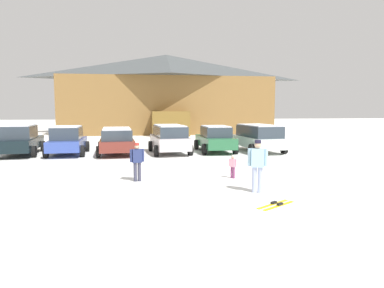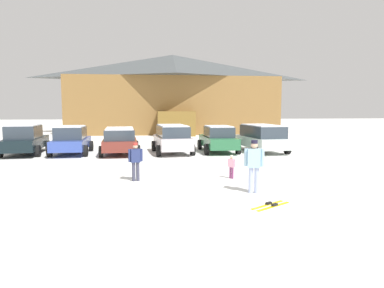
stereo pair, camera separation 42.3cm
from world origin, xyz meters
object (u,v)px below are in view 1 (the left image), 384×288
(ski_lodge, at_px, (167,93))
(parked_maroon_van, at_px, (117,140))
(skier_child_in_pink_snowsuit, at_px, (233,165))
(parked_green_coupe, at_px, (215,139))
(parked_black_sedan, at_px, (20,140))
(parked_blue_hatchback, at_px, (67,140))
(pair_of_skis, at_px, (276,205))
(skier_adult_in_blue_parka, at_px, (258,163))
(parked_silver_wagon, at_px, (169,138))
(parked_white_suv, at_px, (258,137))
(skier_teen_in_navy_coat, at_px, (137,160))

(ski_lodge, xyz_separation_m, parked_maroon_van, (-4.13, -18.46, -3.52))
(ski_lodge, distance_m, skier_child_in_pink_snowsuit, 26.46)
(ski_lodge, relative_size, parked_green_coupe, 5.30)
(parked_black_sedan, distance_m, parked_blue_hatchback, 2.69)
(ski_lodge, xyz_separation_m, pair_of_skis, (1.00, -29.91, -4.34))
(parked_black_sedan, xyz_separation_m, pair_of_skis, (10.61, -11.96, -0.84))
(ski_lodge, relative_size, parked_maroon_van, 5.09)
(pair_of_skis, bearing_deg, parked_maroon_van, 114.14)
(ski_lodge, bearing_deg, skier_adult_in_blue_parka, -88.09)
(parked_silver_wagon, relative_size, parked_green_coupe, 1.01)
(parked_white_suv, xyz_separation_m, pair_of_skis, (-3.43, -11.47, -0.88))
(ski_lodge, relative_size, skier_child_in_pink_snowsuit, 25.16)
(skier_teen_in_navy_coat, bearing_deg, parked_silver_wagon, 77.23)
(parked_silver_wagon, bearing_deg, skier_teen_in_navy_coat, -102.77)
(parked_silver_wagon, bearing_deg, ski_lodge, 86.68)
(parked_blue_hatchback, bearing_deg, skier_teen_in_navy_coat, -62.68)
(parked_black_sedan, relative_size, parked_silver_wagon, 1.12)
(parked_maroon_van, bearing_deg, pair_of_skis, -65.86)
(ski_lodge, height_order, skier_child_in_pink_snowsuit, ski_lodge)
(parked_green_coupe, bearing_deg, parked_silver_wagon, -173.09)
(skier_adult_in_blue_parka, bearing_deg, pair_of_skis, -88.04)
(parked_maroon_van, height_order, skier_teen_in_navy_coat, parked_maroon_van)
(ski_lodge, bearing_deg, parked_blue_hatchback, -110.81)
(parked_green_coupe, bearing_deg, skier_adult_in_blue_parka, -94.52)
(skier_teen_in_navy_coat, bearing_deg, skier_child_in_pink_snowsuit, 0.79)
(parked_blue_hatchback, bearing_deg, parked_maroon_van, -4.30)
(parked_silver_wagon, distance_m, pair_of_skis, 11.63)
(skier_child_in_pink_snowsuit, bearing_deg, pair_of_skis, -86.41)
(parked_white_suv, height_order, skier_teen_in_navy_coat, parked_white_suv)
(parked_silver_wagon, xyz_separation_m, skier_child_in_pink_snowsuit, (1.84, -7.67, -0.40))
(parked_maroon_van, distance_m, parked_green_coupe, 5.90)
(ski_lodge, distance_m, parked_black_sedan, 20.66)
(parked_white_suv, height_order, pair_of_skis, parked_white_suv)
(parked_blue_hatchback, relative_size, skier_teen_in_navy_coat, 2.93)
(parked_maroon_van, bearing_deg, parked_blue_hatchback, 175.70)
(skier_child_in_pink_snowsuit, bearing_deg, parked_green_coupe, 82.89)
(parked_blue_hatchback, bearing_deg, parked_black_sedan, 173.55)
(parked_black_sedan, relative_size, parked_maroon_van, 1.08)
(parked_black_sedan, distance_m, parked_maroon_van, 5.50)
(parked_silver_wagon, xyz_separation_m, pair_of_skis, (2.07, -11.41, -0.89))
(skier_child_in_pink_snowsuit, height_order, skier_adult_in_blue_parka, skier_adult_in_blue_parka)
(parked_black_sedan, height_order, parked_silver_wagon, parked_black_sedan)
(ski_lodge, xyz_separation_m, skier_child_in_pink_snowsuit, (0.76, -26.16, -3.86))
(parked_blue_hatchback, xyz_separation_m, pair_of_skis, (7.93, -11.66, -0.81))
(parked_green_coupe, distance_m, skier_teen_in_navy_coat, 9.27)
(ski_lodge, bearing_deg, skier_child_in_pink_snowsuit, -88.33)
(parked_green_coupe, xyz_separation_m, skier_child_in_pink_snowsuit, (-1.00, -8.01, -0.31))
(pair_of_skis, bearing_deg, skier_teen_in_navy_coat, 135.96)
(parked_blue_hatchback, xyz_separation_m, parked_white_suv, (11.36, -0.18, 0.07))
(parked_green_coupe, height_order, pair_of_skis, parked_green_coupe)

